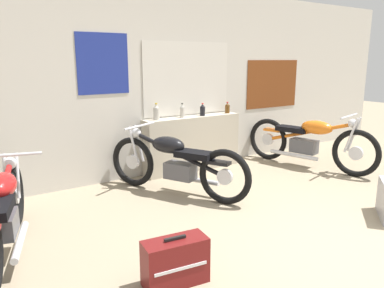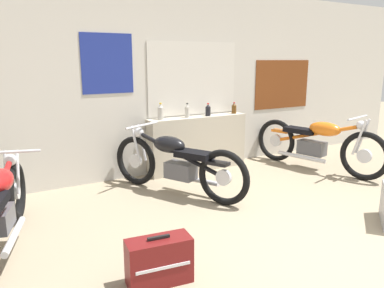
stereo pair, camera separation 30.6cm
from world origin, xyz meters
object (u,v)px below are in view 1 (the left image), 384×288
object	(u,v)px
bottle_center	(203,110)
motorcycle_orange	(308,141)
motorcycle_red	(3,213)
motorcycle_black	(176,163)
hard_case_darkred	(175,262)
bottle_leftmost	(156,112)
bottle_right_center	(227,108)
bottle_left_center	(182,111)

from	to	relation	value
bottle_center	motorcycle_orange	size ratio (longest dim) A/B	0.09
bottle_center	motorcycle_red	bearing A→B (deg)	-157.41
motorcycle_black	motorcycle_red	world-z (taller)	motorcycle_black
bottle_center	motorcycle_black	world-z (taller)	bottle_center
motorcycle_black	motorcycle_red	distance (m)	2.15
motorcycle_orange	hard_case_darkred	bearing A→B (deg)	-155.26
motorcycle_orange	motorcycle_red	size ratio (longest dim) A/B	1.14
bottle_leftmost	motorcycle_red	xyz separation A→B (m)	(-2.27, -1.32, -0.58)
bottle_right_center	motorcycle_red	bearing A→B (deg)	-160.13
motorcycle_orange	motorcycle_black	bearing A→B (deg)	177.40
bottle_left_center	motorcycle_orange	size ratio (longest dim) A/B	0.10
bottle_left_center	hard_case_darkred	distance (m)	3.15
bottle_center	bottle_right_center	distance (m)	0.52
bottle_leftmost	motorcycle_black	distance (m)	1.01
motorcycle_black	hard_case_darkred	size ratio (longest dim) A/B	3.56
motorcycle_orange	hard_case_darkred	world-z (taller)	motorcycle_orange
motorcycle_orange	motorcycle_red	world-z (taller)	motorcycle_orange
motorcycle_black	motorcycle_orange	bearing A→B (deg)	-2.60
hard_case_darkred	bottle_leftmost	bearing A→B (deg)	64.36
motorcycle_black	bottle_center	bearing A→B (deg)	39.01
bottle_left_center	motorcycle_red	distance (m)	3.06
bottle_left_center	motorcycle_orange	xyz separation A→B (m)	(1.84, -0.93, -0.52)
bottle_right_center	motorcycle_black	world-z (taller)	bottle_right_center
motorcycle_black	motorcycle_red	bearing A→B (deg)	-166.97
bottle_leftmost	motorcycle_orange	bearing A→B (deg)	-22.39
motorcycle_orange	bottle_right_center	bearing A→B (deg)	135.94
bottle_center	motorcycle_black	bearing A→B (deg)	-140.99
bottle_center	hard_case_darkred	xyz separation A→B (m)	(-2.04, -2.53, -0.77)
bottle_leftmost	bottle_left_center	xyz separation A→B (m)	(0.44, -0.01, -0.01)
motorcycle_red	bottle_leftmost	bearing A→B (deg)	30.10
motorcycle_black	motorcycle_orange	xyz separation A→B (m)	(2.46, -0.11, 0.02)
motorcycle_black	motorcycle_red	size ratio (longest dim) A/B	0.99
motorcycle_orange	bottle_center	bearing A→B (deg)	148.43
motorcycle_red	bottle_left_center	bearing A→B (deg)	25.66
motorcycle_black	bottle_leftmost	bearing A→B (deg)	78.21
bottle_center	motorcycle_black	size ratio (longest dim) A/B	0.11
bottle_right_center	bottle_left_center	bearing A→B (deg)	179.84
bottle_left_center	bottle_right_center	distance (m)	0.89
bottle_leftmost	motorcycle_orange	world-z (taller)	bottle_leftmost
bottle_center	hard_case_darkred	world-z (taller)	bottle_center
bottle_left_center	bottle_leftmost	bearing A→B (deg)	178.40
bottle_right_center	bottle_center	bearing A→B (deg)	-177.86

